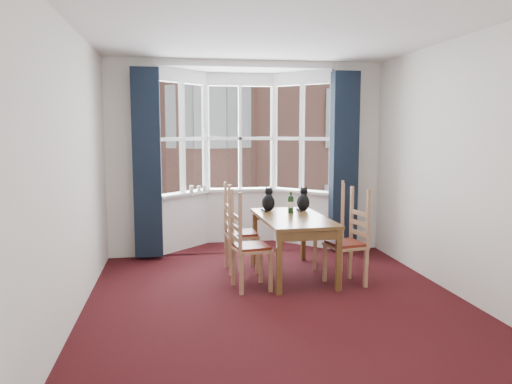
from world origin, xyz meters
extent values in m
plane|color=black|center=(0.00, 0.00, 0.00)|extent=(4.50, 4.50, 0.00)
plane|color=white|center=(0.00, 0.00, 2.80)|extent=(4.50, 4.50, 0.00)
plane|color=silver|center=(-2.00, 0.00, 1.40)|extent=(0.00, 4.50, 4.50)
plane|color=silver|center=(2.00, 0.00, 1.40)|extent=(0.00, 4.50, 4.50)
plane|color=silver|center=(0.00, -2.25, 1.40)|extent=(4.00, 0.00, 4.00)
cube|color=silver|center=(-1.65, 2.25, 1.40)|extent=(0.70, 0.12, 2.80)
cube|color=silver|center=(1.65, 2.25, 1.40)|extent=(0.70, 0.12, 2.80)
cube|color=black|center=(-1.42, 2.07, 1.35)|extent=(0.38, 0.22, 2.60)
cube|color=black|center=(1.42, 2.07, 1.35)|extent=(0.38, 0.22, 2.60)
cube|color=brown|center=(0.39, 0.95, 0.73)|extent=(0.84, 1.50, 0.04)
cube|color=brown|center=(0.07, 0.26, 0.35)|extent=(0.06, 0.06, 0.71)
cube|color=brown|center=(0.02, 1.63, 0.35)|extent=(0.06, 0.06, 0.71)
cube|color=brown|center=(0.76, 0.28, 0.35)|extent=(0.06, 0.06, 0.71)
cube|color=brown|center=(0.71, 1.65, 0.35)|extent=(0.06, 0.06, 0.71)
cube|color=#A47550|center=(-0.20, 0.52, 0.48)|extent=(0.45, 0.47, 0.06)
cube|color=#591A0F|center=(-0.20, 0.52, 0.49)|extent=(0.41, 0.42, 0.03)
cube|color=#A47550|center=(-0.21, 1.28, 0.48)|extent=(0.42, 0.43, 0.06)
cube|color=#591A0F|center=(-0.21, 1.28, 0.49)|extent=(0.37, 0.39, 0.03)
cube|color=#A47550|center=(0.91, 0.49, 0.48)|extent=(0.47, 0.49, 0.06)
cube|color=#591A0F|center=(0.91, 0.49, 0.49)|extent=(0.42, 0.44, 0.03)
cube|color=#A47550|center=(0.94, 1.26, 0.48)|extent=(0.51, 0.52, 0.06)
cube|color=#591A0F|center=(0.94, 1.26, 0.49)|extent=(0.46, 0.47, 0.03)
ellipsoid|color=black|center=(0.17, 1.45, 0.85)|extent=(0.22, 0.26, 0.22)
sphere|color=black|center=(0.19, 1.52, 0.99)|extent=(0.13, 0.13, 0.10)
cone|color=black|center=(0.16, 1.53, 1.04)|extent=(0.05, 0.05, 0.05)
cone|color=black|center=(0.22, 1.51, 1.04)|extent=(0.05, 0.05, 0.05)
ellipsoid|color=black|center=(0.63, 1.39, 0.85)|extent=(0.24, 0.27, 0.22)
sphere|color=black|center=(0.66, 1.46, 0.99)|extent=(0.13, 0.13, 0.10)
cone|color=black|center=(0.63, 1.47, 1.04)|extent=(0.05, 0.05, 0.05)
cone|color=black|center=(0.69, 1.45, 1.04)|extent=(0.05, 0.05, 0.05)
cylinder|color=black|center=(0.42, 1.24, 0.85)|extent=(0.07, 0.07, 0.20)
sphere|color=black|center=(0.42, 1.24, 0.95)|extent=(0.07, 0.07, 0.07)
cylinder|color=black|center=(0.42, 1.24, 0.98)|extent=(0.03, 0.03, 0.09)
cylinder|color=gold|center=(0.42, 1.24, 1.02)|extent=(0.03, 0.03, 0.02)
cylinder|color=silver|center=(0.42, 1.24, 0.85)|extent=(0.07, 0.07, 0.08)
cylinder|color=white|center=(-0.80, 2.60, 0.92)|extent=(0.06, 0.06, 0.10)
cylinder|color=white|center=(-0.68, 2.63, 0.92)|extent=(0.06, 0.06, 0.09)
cylinder|color=white|center=(-0.60, 2.65, 0.92)|extent=(0.05, 0.05, 0.11)
plane|color=#333335|center=(0.00, 32.25, -6.00)|extent=(80.00, 80.00, 0.00)
cube|color=#965E4D|center=(0.00, 14.25, 1.00)|extent=(18.00, 6.00, 14.00)
cylinder|color=#965E4D|center=(0.00, 11.25, 1.00)|extent=(3.20, 3.20, 14.00)
camera|label=1|loc=(-1.05, -4.97, 1.81)|focal=35.00mm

